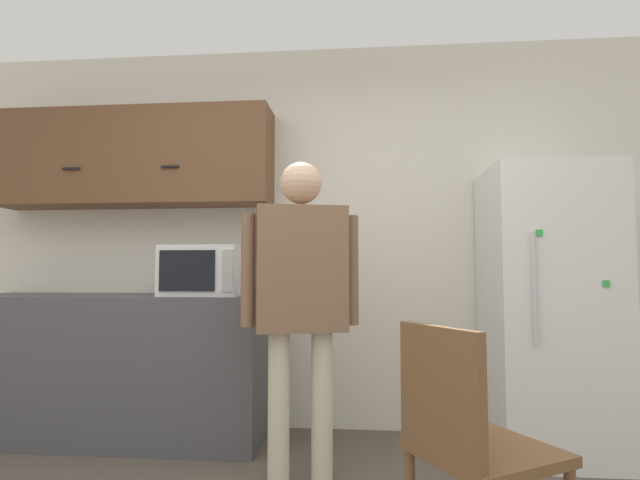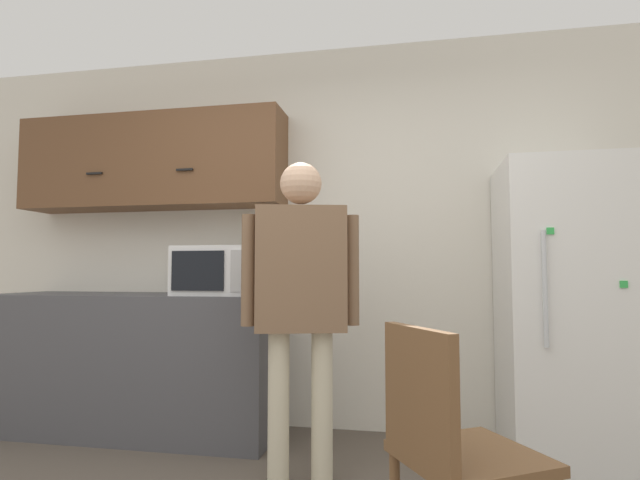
{
  "view_description": "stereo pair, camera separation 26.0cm",
  "coord_description": "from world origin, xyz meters",
  "px_view_note": "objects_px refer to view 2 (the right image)",
  "views": [
    {
      "loc": [
        0.42,
        -1.47,
        1.08
      ],
      "look_at": [
        0.19,
        1.12,
        1.25
      ],
      "focal_mm": 28.0,
      "sensor_mm": 36.0,
      "label": 1
    },
    {
      "loc": [
        0.68,
        -1.43,
        1.08
      ],
      "look_at": [
        0.19,
        1.12,
        1.25
      ],
      "focal_mm": 28.0,
      "sensor_mm": 36.0,
      "label": 2
    }
  ],
  "objects_px": {
    "microwave": "(217,271)",
    "refrigerator": "(565,311)",
    "chair": "(450,440)",
    "person": "(301,285)"
  },
  "relations": [
    {
      "from": "refrigerator",
      "to": "chair",
      "type": "distance_m",
      "value": 1.51
    },
    {
      "from": "person",
      "to": "chair",
      "type": "height_order",
      "value": "person"
    },
    {
      "from": "microwave",
      "to": "chair",
      "type": "bearing_deg",
      "value": -41.4
    },
    {
      "from": "refrigerator",
      "to": "chair",
      "type": "xyz_separation_m",
      "value": [
        -0.74,
        -1.26,
        -0.37
      ]
    },
    {
      "from": "microwave",
      "to": "person",
      "type": "xyz_separation_m",
      "value": [
        0.7,
        -0.56,
        -0.08
      ]
    },
    {
      "from": "refrigerator",
      "to": "microwave",
      "type": "bearing_deg",
      "value": -179.1
    },
    {
      "from": "microwave",
      "to": "refrigerator",
      "type": "xyz_separation_m",
      "value": [
        2.13,
        0.03,
        -0.23
      ]
    },
    {
      "from": "person",
      "to": "refrigerator",
      "type": "bearing_deg",
      "value": 7.42
    },
    {
      "from": "refrigerator",
      "to": "chair",
      "type": "relative_size",
      "value": 1.94
    },
    {
      "from": "microwave",
      "to": "refrigerator",
      "type": "relative_size",
      "value": 0.29
    }
  ]
}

